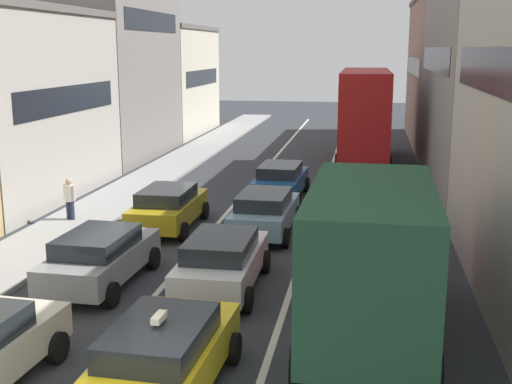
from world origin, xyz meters
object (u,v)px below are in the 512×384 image
Objects in this scene: sedan_centre_lane_second at (222,260)px; pedestrian_mid_sidewalk at (70,198)px; sedan_left_lane_third at (168,207)px; bus_mid_queue_primary at (365,112)px; hatchback_centre_lane_third at (265,211)px; removalist_box_truck at (371,253)px; wagon_left_lane_second at (100,256)px; sedan_right_lane_behind_truck at (365,224)px; taxi_centre_lane_front at (163,356)px; coupe_centre_lane_fourth at (281,180)px.

pedestrian_mid_sidewalk reaches higher than sedan_centre_lane_second.
sedan_left_lane_third is 16.34m from bus_mid_queue_primary.
bus_mid_queue_primary is at bearing -10.50° from hatchback_centre_lane_third.
removalist_box_truck is 22.81m from bus_mid_queue_primary.
sedan_centre_lane_second and sedan_left_lane_third have the same top height.
removalist_box_truck is 1.80× the size of sedan_left_lane_third.
sedan_left_lane_third is 3.74m from pedestrian_mid_sidewalk.
sedan_centre_lane_second is at bearing -84.51° from wagon_left_lane_second.
sedan_right_lane_behind_truck is at bearing -179.61° from bus_mid_queue_primary.
sedan_left_lane_third is 0.41× the size of bus_mid_queue_primary.
removalist_box_truck reaches higher than wagon_left_lane_second.
removalist_box_truck is at bearing -47.90° from taxi_centre_lane_front.
removalist_box_truck is 7.51m from wagon_left_lane_second.
removalist_box_truck is 1.78× the size of wagon_left_lane_second.
sedan_centre_lane_second is 5.67m from sedan_right_lane_behind_truck.
sedan_centre_lane_second is 0.99× the size of wagon_left_lane_second.
pedestrian_mid_sidewalk reaches higher than sedan_left_lane_third.
wagon_left_lane_second is at bearing 35.17° from taxi_centre_lane_front.
removalist_box_truck is 1.79× the size of sedan_right_lane_behind_truck.
wagon_left_lane_second is 1.00× the size of hatchback_centre_lane_third.
sedan_centre_lane_second and sedan_right_lane_behind_truck have the same top height.
taxi_centre_lane_front is 6.30m from wagon_left_lane_second.
sedan_right_lane_behind_truck is at bearing 2.17° from removalist_box_truck.
taxi_centre_lane_front is at bearing 161.42° from sedan_right_lane_behind_truck.
removalist_box_truck reaches higher than sedan_left_lane_third.
sedan_left_lane_third is 2.59× the size of pedestrian_mid_sidewalk.
bus_mid_queue_primary is (6.59, 14.81, 2.03)m from sedan_left_lane_third.
sedan_left_lane_third is at bearing 105.11° from pedestrian_mid_sidewalk.
sedan_left_lane_third is 0.99× the size of coupe_centre_lane_fourth.
pedestrian_mid_sidewalk is at bearing 128.73° from coupe_centre_lane_fourth.
pedestrian_mid_sidewalk reaches higher than coupe_centre_lane_fourth.
coupe_centre_lane_fourth is at bearing 2.44° from taxi_centre_lane_front.
removalist_box_truck is 4.88m from taxi_centre_lane_front.
sedan_left_lane_third is 0.99× the size of sedan_right_lane_behind_truck.
removalist_box_truck reaches higher than sedan_centre_lane_second.
sedan_left_lane_third is (-3.30, 11.01, -0.00)m from taxi_centre_lane_front.
taxi_centre_lane_front is 10.89m from hatchback_centre_lane_third.
sedan_centre_lane_second is at bearing 3.78° from taxi_centre_lane_front.
sedan_right_lane_behind_truck is at bearing 99.96° from pedestrian_mid_sidewalk.
removalist_box_truck is 10.64m from sedan_left_lane_third.
taxi_centre_lane_front is (-3.64, -3.04, -1.18)m from removalist_box_truck.
bus_mid_queue_primary reaches higher than hatchback_centre_lane_third.
sedan_left_lane_third is at bearing 155.61° from bus_mid_queue_primary.
bus_mid_queue_primary is (3.30, 25.83, 2.03)m from taxi_centre_lane_front.
sedan_left_lane_third and sedan_right_lane_behind_truck have the same top height.
coupe_centre_lane_fourth and sedan_right_lane_behind_truck have the same top height.
bus_mid_queue_primary is (3.34, 9.44, 2.03)m from coupe_centre_lane_fourth.
taxi_centre_lane_front reaches higher than coupe_centre_lane_fourth.
hatchback_centre_lane_third is 0.41× the size of bus_mid_queue_primary.
removalist_box_truck is 4.67m from sedan_centre_lane_second.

